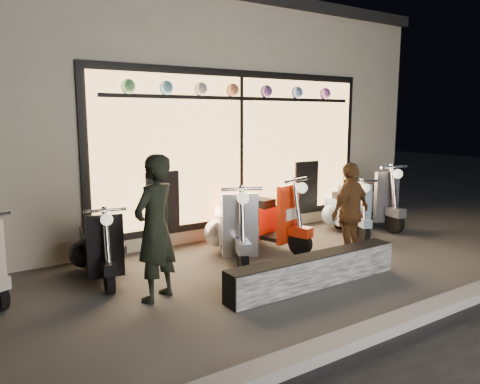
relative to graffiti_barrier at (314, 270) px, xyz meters
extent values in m
plane|color=#383533|center=(-0.18, 0.65, -0.20)|extent=(40.00, 40.00, 0.00)
cube|color=slate|center=(-0.18, -1.35, -0.14)|extent=(40.00, 0.25, 0.12)
cube|color=beige|center=(-0.18, 5.65, 1.80)|extent=(10.00, 6.00, 4.00)
cube|color=black|center=(-0.18, 5.65, 3.90)|extent=(10.20, 6.20, 0.20)
cube|color=black|center=(0.62, 2.63, 1.35)|extent=(5.45, 0.06, 2.65)
cube|color=#FFBF6B|center=(0.62, 2.59, 1.35)|extent=(5.20, 0.04, 2.40)
cube|color=black|center=(0.62, 2.55, 2.20)|extent=(4.90, 0.06, 0.06)
cube|color=black|center=(0.00, 0.00, 0.00)|extent=(2.54, 0.28, 0.40)
cylinder|color=black|center=(-0.48, 0.89, -0.01)|extent=(0.25, 0.38, 0.37)
cylinder|color=black|center=(-0.03, 1.88, -0.01)|extent=(0.27, 0.39, 0.37)
cube|color=#ACACB1|center=(-0.38, 1.10, 0.41)|extent=(0.49, 0.28, 0.89)
cube|color=#ACACB1|center=(-0.08, 1.79, 0.21)|extent=(0.73, 0.88, 0.50)
cube|color=black|center=(-0.12, 1.69, 0.52)|extent=(0.53, 0.68, 0.13)
sphere|color=#FFF2CC|center=(-0.48, 0.88, 0.84)|extent=(0.22, 0.22, 0.16)
cylinder|color=black|center=(0.71, 1.09, -0.01)|extent=(0.21, 0.39, 0.37)
cylinder|color=black|center=(0.40, 2.15, -0.01)|extent=(0.23, 0.40, 0.37)
cube|color=red|center=(0.65, 1.31, 0.42)|extent=(0.51, 0.22, 0.90)
cube|color=red|center=(0.43, 2.04, 0.22)|extent=(0.66, 0.87, 0.51)
cube|color=black|center=(0.47, 1.93, 0.53)|extent=(0.47, 0.68, 0.13)
sphere|color=#FFF2CC|center=(0.71, 1.08, 0.85)|extent=(0.20, 0.20, 0.17)
cylinder|color=black|center=(-2.22, 1.16, -0.04)|extent=(0.15, 0.34, 0.33)
cylinder|color=black|center=(-2.07, 2.11, -0.04)|extent=(0.16, 0.34, 0.33)
cube|color=black|center=(-2.19, 1.36, 0.34)|extent=(0.45, 0.14, 0.79)
cube|color=black|center=(-2.08, 2.02, 0.16)|extent=(0.50, 0.73, 0.44)
cube|color=black|center=(-2.10, 1.92, 0.43)|extent=(0.35, 0.57, 0.12)
sphere|color=#FFF2CC|center=(-2.22, 1.15, 0.71)|extent=(0.16, 0.16, 0.14)
cylinder|color=black|center=(2.12, 1.09, -0.03)|extent=(0.21, 0.34, 0.33)
cylinder|color=black|center=(2.47, 2.00, -0.03)|extent=(0.23, 0.35, 0.33)
cube|color=#82A1B9|center=(2.19, 1.28, 0.35)|extent=(0.44, 0.23, 0.80)
cube|color=#82A1B9|center=(2.44, 1.91, 0.17)|extent=(0.63, 0.78, 0.45)
cube|color=black|center=(2.40, 1.82, 0.44)|extent=(0.45, 0.61, 0.12)
sphere|color=#FFF2CC|center=(2.11, 1.08, 0.72)|extent=(0.19, 0.19, 0.15)
cylinder|color=black|center=(3.04, 1.18, -0.01)|extent=(0.17, 0.40, 0.39)
cylinder|color=black|center=(3.21, 2.31, -0.01)|extent=(0.19, 0.41, 0.39)
cube|color=#5D5E65|center=(3.08, 1.42, 0.44)|extent=(0.53, 0.16, 0.94)
cube|color=#5D5E65|center=(3.19, 2.20, 0.24)|extent=(0.59, 0.86, 0.53)
cube|color=black|center=(3.17, 2.08, 0.56)|extent=(0.41, 0.68, 0.14)
sphere|color=#FFF2CC|center=(3.04, 1.17, 0.89)|extent=(0.19, 0.19, 0.17)
imported|color=black|center=(-1.81, 0.70, 0.64)|extent=(0.73, 0.65, 1.69)
imported|color=brown|center=(1.14, 0.50, 0.53)|extent=(0.90, 0.50, 1.45)
camera|label=1|loc=(-3.88, -4.14, 1.90)|focal=35.00mm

